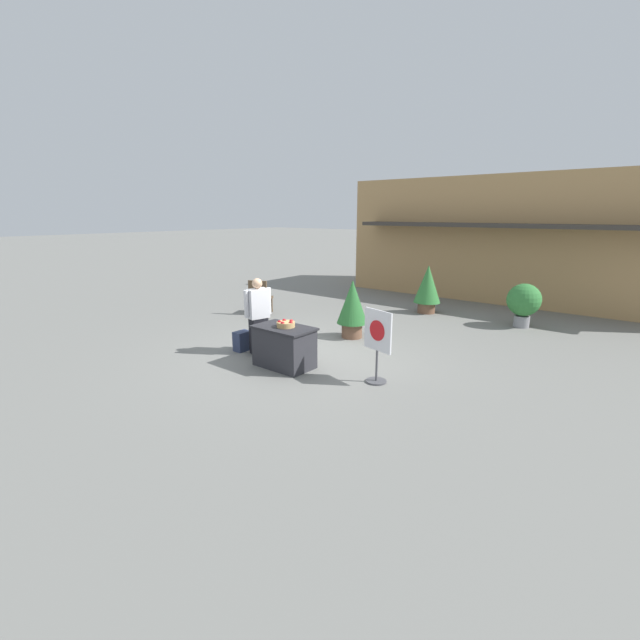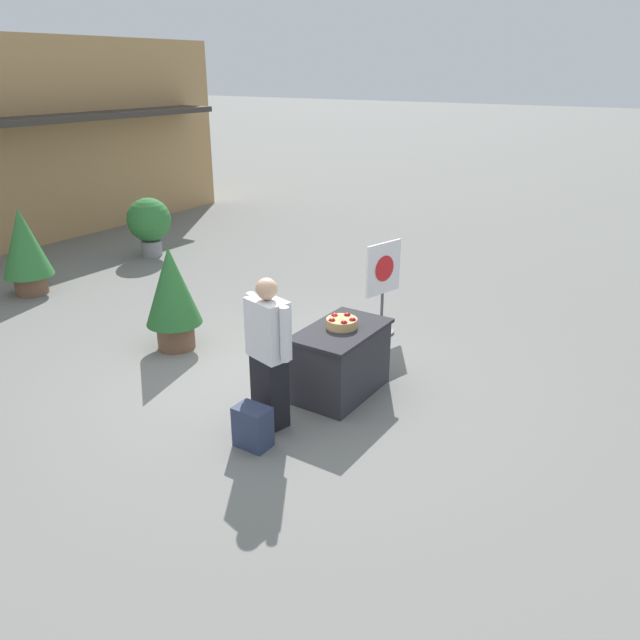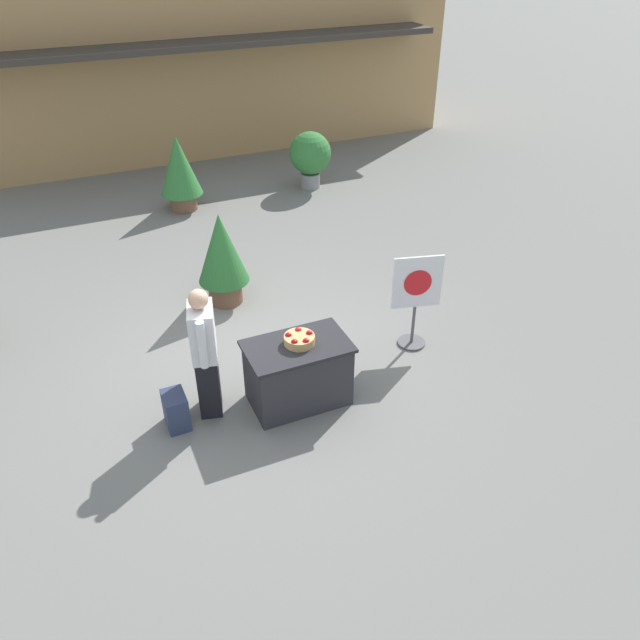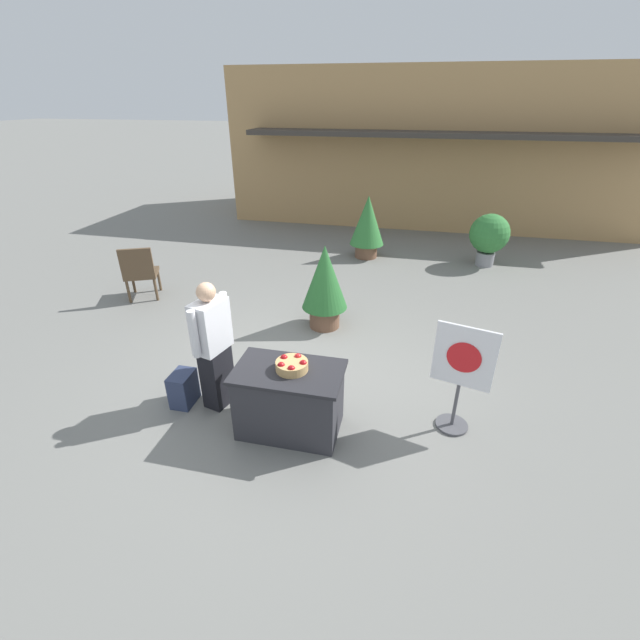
% 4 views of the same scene
% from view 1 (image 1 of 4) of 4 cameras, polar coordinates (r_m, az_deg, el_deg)
% --- Properties ---
extents(ground_plane, '(120.00, 120.00, 0.00)m').
position_cam_1_polar(ground_plane, '(9.03, -2.56, -4.40)').
color(ground_plane, slate).
extents(storefront_building, '(11.37, 4.48, 4.04)m').
position_cam_1_polar(storefront_building, '(16.31, 25.64, 9.75)').
color(storefront_building, tan).
rests_on(storefront_building, ground_plane).
extents(display_table, '(1.16, 0.70, 0.79)m').
position_cam_1_polar(display_table, '(8.15, -4.79, -3.57)').
color(display_table, '#2D2D33').
rests_on(display_table, ground_plane).
extents(apple_basket, '(0.34, 0.34, 0.13)m').
position_cam_1_polar(apple_basket, '(8.02, -4.58, -0.53)').
color(apple_basket, tan).
rests_on(apple_basket, display_table).
extents(person_visitor, '(0.36, 0.59, 1.58)m').
position_cam_1_polar(person_visitor, '(8.88, -8.23, 0.54)').
color(person_visitor, black).
rests_on(person_visitor, ground_plane).
extents(backpack, '(0.24, 0.34, 0.42)m').
position_cam_1_polar(backpack, '(9.27, -10.33, -2.77)').
color(backpack, '#2D3856').
rests_on(backpack, ground_plane).
extents(poster_board, '(0.62, 0.36, 1.28)m').
position_cam_1_polar(poster_board, '(7.34, 7.66, -3.03)').
color(poster_board, '#4C4C51').
rests_on(poster_board, ground_plane).
extents(patio_chair, '(0.73, 0.73, 1.00)m').
position_cam_1_polar(patio_chair, '(12.49, -8.05, 3.28)').
color(patio_chair, brown).
rests_on(patio_chair, ground_plane).
extents(potted_plant_near_left, '(0.77, 0.77, 1.40)m').
position_cam_1_polar(potted_plant_near_left, '(12.87, 14.15, 4.34)').
color(potted_plant_near_left, brown).
rests_on(potted_plant_near_left, ground_plane).
extents(potted_plant_far_left, '(0.83, 0.83, 1.13)m').
position_cam_1_polar(potted_plant_far_left, '(12.09, 25.53, 2.26)').
color(potted_plant_far_left, gray).
rests_on(potted_plant_far_left, ground_plane).
extents(potted_plant_far_right, '(0.72, 0.72, 1.36)m').
position_cam_1_polar(potted_plant_far_right, '(9.98, 4.33, 1.92)').
color(potted_plant_far_right, brown).
rests_on(potted_plant_far_right, ground_plane).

